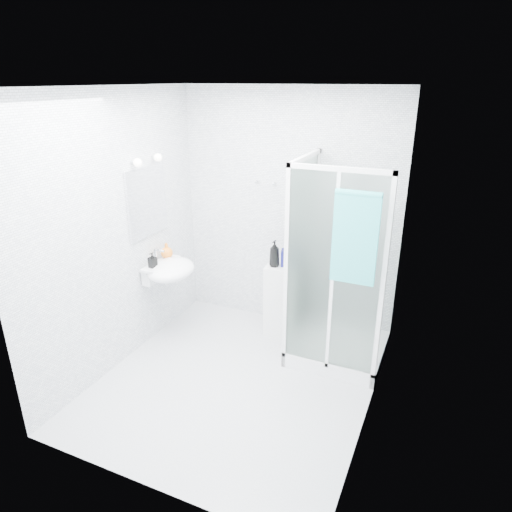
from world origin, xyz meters
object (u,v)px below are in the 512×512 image
at_px(wall_basin, 169,270).
at_px(shampoo_bottle_a, 274,254).
at_px(storage_cabinet, 282,299).
at_px(soap_dispenser_black, 153,260).
at_px(shampoo_bottle_b, 287,254).
at_px(shower_enclosure, 330,317).
at_px(hand_towel, 355,236).
at_px(soap_dispenser_orange, 167,251).

distance_m(wall_basin, shampoo_bottle_a, 1.11).
relative_size(storage_cabinet, soap_dispenser_black, 5.02).
bearing_deg(shampoo_bottle_b, soap_dispenser_black, -147.04).
bearing_deg(shampoo_bottle_b, wall_basin, -150.30).
bearing_deg(soap_dispenser_black, shower_enclosure, 14.70).
xyz_separation_m(shampoo_bottle_a, soap_dispenser_black, (-1.05, -0.69, 0.01)).
xyz_separation_m(wall_basin, hand_towel, (1.91, -0.09, 0.66)).
bearing_deg(soap_dispenser_black, shampoo_bottle_a, 33.12).
relative_size(shower_enclosure, storage_cabinet, 2.53).
height_order(storage_cabinet, shampoo_bottle_b, shampoo_bottle_b).
bearing_deg(shower_enclosure, shampoo_bottle_a, 161.76).
relative_size(wall_basin, hand_towel, 0.71).
height_order(shampoo_bottle_a, shampoo_bottle_b, shampoo_bottle_a).
distance_m(wall_basin, soap_dispenser_orange, 0.23).
bearing_deg(soap_dispenser_black, storage_cabinet, 33.28).
relative_size(wall_basin, soap_dispenser_orange, 3.42).
bearing_deg(shampoo_bottle_b, shower_enclosure, -27.15).
bearing_deg(wall_basin, shampoo_bottle_b, 29.70).
xyz_separation_m(shower_enclosure, wall_basin, (-1.66, -0.32, 0.35)).
relative_size(hand_towel, soap_dispenser_black, 5.02).
xyz_separation_m(wall_basin, soap_dispenser_black, (-0.09, -0.14, 0.14)).
bearing_deg(soap_dispenser_orange, storage_cabinet, 21.66).
bearing_deg(storage_cabinet, shower_enclosure, -28.73).
height_order(wall_basin, hand_towel, hand_towel).
distance_m(shampoo_bottle_b, soap_dispenser_orange, 1.28).
relative_size(shampoo_bottle_b, soap_dispenser_black, 1.66).
xyz_separation_m(shampoo_bottle_a, soap_dispenser_orange, (-1.07, -0.40, 0.01)).
bearing_deg(hand_towel, storage_cabinet, 142.13).
bearing_deg(soap_dispenser_orange, soap_dispenser_black, -85.41).
xyz_separation_m(storage_cabinet, shampoo_bottle_b, (0.04, 0.02, 0.53)).
bearing_deg(shampoo_bottle_a, soap_dispenser_orange, -159.41).
height_order(shower_enclosure, hand_towel, shower_enclosure).
distance_m(shower_enclosure, wall_basin, 1.72).
relative_size(soap_dispenser_orange, soap_dispenser_black, 1.04).
relative_size(hand_towel, soap_dispenser_orange, 4.83).
xyz_separation_m(shower_enclosure, hand_towel, (0.26, -0.40, 1.01)).
relative_size(wall_basin, shampoo_bottle_b, 2.14).
xyz_separation_m(shampoo_bottle_b, soap_dispenser_black, (-1.16, -0.75, 0.02)).
bearing_deg(wall_basin, shampoo_bottle_a, 29.50).
bearing_deg(shampoo_bottle_a, hand_towel, -33.54).
height_order(wall_basin, soap_dispenser_orange, soap_dispenser_orange).
xyz_separation_m(wall_basin, soap_dispenser_orange, (-0.11, 0.14, 0.15)).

